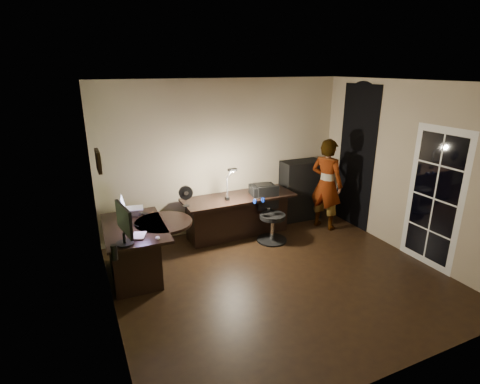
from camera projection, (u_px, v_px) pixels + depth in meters
name	position (u px, v px, depth m)	size (l,w,h in m)	color
floor	(280.00, 278.00, 5.37)	(4.50, 4.00, 0.01)	black
ceiling	(288.00, 82.00, 4.51)	(4.50, 4.00, 0.01)	silver
wall_back	(225.00, 157.00, 6.67)	(4.50, 0.01, 2.70)	tan
wall_front	(404.00, 254.00, 3.22)	(4.50, 0.01, 2.70)	tan
wall_left	(104.00, 215.00, 4.05)	(0.01, 4.00, 2.70)	tan
wall_right	(408.00, 170.00, 5.84)	(0.01, 4.00, 2.70)	tan
green_wall_overlay	(106.00, 215.00, 4.06)	(0.00, 4.00, 2.70)	#465E2B
arched_doorway	(356.00, 158.00, 6.84)	(0.01, 0.90, 2.60)	black
french_door	(434.00, 199.00, 5.45)	(0.02, 0.92, 2.10)	white
framed_picture	(98.00, 161.00, 4.29)	(0.04, 0.30, 0.25)	black
desk_left	(137.00, 251.00, 5.32)	(0.82, 1.34, 0.77)	black
desk_right	(239.00, 216.00, 6.60)	(1.97, 0.69, 0.74)	black
cabinet	(301.00, 190.00, 7.31)	(0.78, 0.39, 1.17)	black
laptop_stand	(133.00, 211.00, 5.58)	(0.22, 0.19, 0.09)	silver
laptop	(132.00, 202.00, 5.53)	(0.31, 0.29, 0.21)	silver
monitor	(123.00, 230.00, 4.60)	(0.11, 0.56, 0.37)	black
mouse	(158.00, 238.00, 4.79)	(0.06, 0.08, 0.03)	silver
phone	(144.00, 213.00, 5.62)	(0.06, 0.12, 0.01)	black
pen	(136.00, 225.00, 5.19)	(0.01, 0.15, 0.01)	black
speaker	(114.00, 252.00, 4.25)	(0.07, 0.07, 0.19)	black
notepad	(139.00, 235.00, 4.88)	(0.16, 0.22, 0.01)	silver
desk_fan	(186.00, 196.00, 5.99)	(0.23, 0.12, 0.35)	black
headphones	(259.00, 200.00, 6.18)	(0.19, 0.08, 0.09)	navy
printer	(263.00, 189.00, 6.57)	(0.43, 0.33, 0.19)	black
desk_lamp	(227.00, 182.00, 6.20)	(0.16, 0.29, 0.65)	black
office_chair	(273.00, 216.00, 6.36)	(0.52, 0.52, 0.93)	black
person	(326.00, 184.00, 6.81)	(0.60, 0.40, 1.68)	#D8A88C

